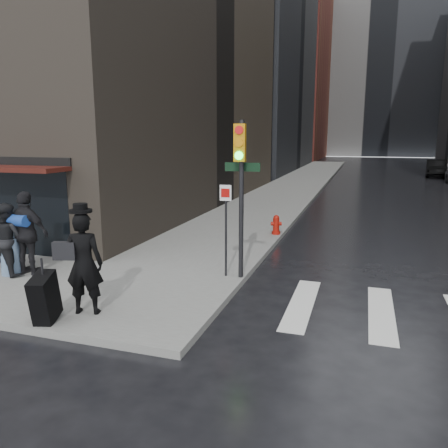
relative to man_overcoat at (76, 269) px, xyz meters
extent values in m
plane|color=black|center=(0.43, 1.23, -1.06)|extent=(140.00, 140.00, 0.00)
cube|color=slate|center=(0.43, 28.23, -0.99)|extent=(4.00, 50.00, 0.15)
cube|color=silver|center=(3.93, 2.23, -1.06)|extent=(0.50, 3.00, 0.01)
cube|color=silver|center=(5.53, 2.23, -1.06)|extent=(0.50, 3.00, 0.01)
cube|color=slate|center=(-12.57, 39.23, 15.94)|extent=(22.00, 24.00, 34.00)
cube|color=brown|center=(-12.57, 63.23, 11.94)|extent=(22.00, 20.00, 26.00)
cube|color=slate|center=(6.43, 79.23, 14.94)|extent=(40.00, 12.00, 32.00)
imported|color=black|center=(0.09, 0.12, 0.07)|extent=(0.82, 0.65, 1.97)
cylinder|color=black|center=(0.09, 0.12, 1.08)|extent=(0.42, 0.42, 0.05)
cylinder|color=black|center=(0.09, 0.12, 1.14)|extent=(0.26, 0.26, 0.16)
cube|color=black|center=(-0.20, -0.03, 0.34)|extent=(0.44, 0.24, 0.34)
cube|color=black|center=(-0.35, -0.48, -0.45)|extent=(0.53, 0.83, 1.00)
cylinder|color=black|center=(-0.35, -0.48, 0.07)|extent=(0.04, 0.04, 0.46)
imported|color=black|center=(-3.11, 1.61, -0.02)|extent=(1.02, 0.88, 1.78)
cube|color=black|center=(-3.46, 1.89, -0.38)|extent=(0.59, 0.42, 0.33)
cylinder|color=navy|center=(-2.79, 1.64, 0.45)|extent=(0.56, 0.34, 0.28)
imported|color=black|center=(-2.70, 1.79, 0.11)|extent=(1.21, 0.52, 2.05)
cylinder|color=black|center=(2.33, 3.13, 0.94)|extent=(0.11, 0.11, 3.71)
cube|color=orange|center=(2.34, 2.93, 2.29)|extent=(0.27, 0.18, 0.83)
cylinder|color=red|center=(2.35, 2.84, 2.57)|extent=(0.19, 0.06, 0.19)
cylinder|color=orange|center=(2.35, 2.84, 2.29)|extent=(0.19, 0.06, 0.19)
cylinder|color=#19E533|center=(2.35, 2.84, 2.01)|extent=(0.19, 0.06, 0.19)
cylinder|color=black|center=(1.96, 3.11, 0.20)|extent=(0.06, 0.06, 2.23)
cube|color=white|center=(1.96, 3.08, 1.13)|extent=(0.28, 0.04, 0.37)
cube|color=black|center=(2.33, 3.21, 1.73)|extent=(0.83, 0.08, 0.20)
cylinder|color=#941209|center=(2.23, 8.03, -0.87)|extent=(0.30, 0.30, 0.09)
cylinder|color=#941209|center=(2.23, 8.03, -0.63)|extent=(0.22, 0.22, 0.56)
sphere|color=#941209|center=(2.23, 8.03, -0.34)|extent=(0.20, 0.20, 0.20)
cylinder|color=#941209|center=(2.23, 8.03, -0.54)|extent=(0.39, 0.24, 0.13)
imported|color=black|center=(10.95, 35.30, -0.33)|extent=(1.97, 4.59, 1.47)
camera|label=1|loc=(5.04, -6.61, 2.44)|focal=35.00mm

